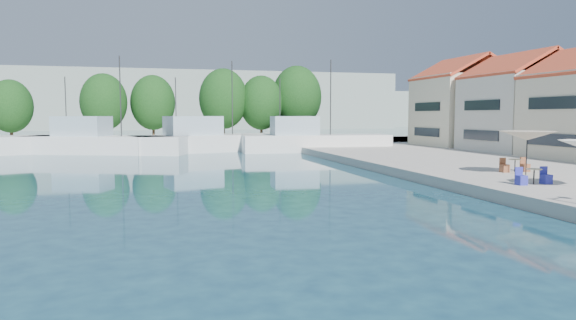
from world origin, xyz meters
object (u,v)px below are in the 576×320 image
object	(u,v)px
trawler_02	(102,143)
umbrella_cream	(527,136)
trawler_04	(312,142)
trawler_03	(213,141)

from	to	relation	value
trawler_02	umbrella_cream	distance (m)	39.90
trawler_02	trawler_04	distance (m)	21.72
trawler_03	trawler_04	world-z (taller)	same
trawler_02	trawler_03	bearing A→B (deg)	25.29
trawler_03	umbrella_cream	bearing A→B (deg)	-82.61
trawler_03	umbrella_cream	world-z (taller)	trawler_03
trawler_03	trawler_04	distance (m)	10.74
trawler_02	umbrella_cream	xyz separation A→B (m)	(25.06, -31.01, 1.71)
trawler_02	trawler_04	bearing A→B (deg)	15.04
trawler_02	umbrella_cream	bearing A→B (deg)	-29.39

